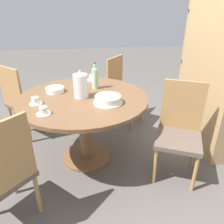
% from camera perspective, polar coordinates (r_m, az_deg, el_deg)
% --- Properties ---
extents(ground_plane, '(14.00, 14.00, 0.00)m').
position_cam_1_polar(ground_plane, '(2.59, -6.58, -11.52)').
color(ground_plane, '#56514C').
extents(dining_table, '(1.31, 1.31, 0.75)m').
position_cam_1_polar(dining_table, '(2.28, -7.35, 0.63)').
color(dining_table, brown).
rests_on(dining_table, ground_plane).
extents(chair_a, '(0.56, 0.56, 0.95)m').
position_cam_1_polar(chair_a, '(2.22, 17.20, -4.48)').
color(chair_a, '#A87A47').
rests_on(chair_a, ground_plane).
extents(chair_b, '(0.59, 0.59, 0.95)m').
position_cam_1_polar(chair_b, '(3.10, 2.77, 5.64)').
color(chair_b, '#A87A47').
rests_on(chair_b, ground_plane).
extents(chair_c, '(0.59, 0.59, 0.95)m').
position_cam_1_polar(chair_c, '(2.98, -22.13, 2.77)').
color(chair_c, '#A87A47').
rests_on(chair_c, ground_plane).
extents(chair_d, '(0.59, 0.59, 0.95)m').
position_cam_1_polar(chair_d, '(1.81, -26.98, -14.19)').
color(chair_d, '#A87A47').
rests_on(chair_d, ground_plane).
extents(bookshelf, '(1.06, 0.28, 1.84)m').
position_cam_1_polar(bookshelf, '(2.76, 24.17, 9.17)').
color(bookshelf, tan).
rests_on(bookshelf, ground_plane).
extents(coffee_pot, '(0.14, 0.14, 0.27)m').
position_cam_1_polar(coffee_pot, '(2.16, -8.19, 6.94)').
color(coffee_pot, silver).
rests_on(coffee_pot, dining_table).
extents(water_bottle, '(0.07, 0.07, 0.29)m').
position_cam_1_polar(water_bottle, '(2.39, -4.42, 8.86)').
color(water_bottle, '#99C6A3').
rests_on(water_bottle, dining_table).
extents(cake_main, '(0.27, 0.27, 0.07)m').
position_cam_1_polar(cake_main, '(2.03, -1.07, 3.25)').
color(cake_main, white).
rests_on(cake_main, dining_table).
extents(cup_a, '(0.12, 0.12, 0.07)m').
position_cam_1_polar(cup_a, '(1.92, -17.46, 0.18)').
color(cup_a, white).
rests_on(cup_a, dining_table).
extents(cup_b, '(0.12, 0.12, 0.07)m').
position_cam_1_polar(cup_b, '(2.70, -5.30, 8.83)').
color(cup_b, white).
rests_on(cup_b, dining_table).
extents(cup_c, '(0.12, 0.12, 0.07)m').
position_cam_1_polar(cup_c, '(2.14, -19.34, 2.68)').
color(cup_c, white).
rests_on(cup_c, dining_table).
extents(cup_d, '(0.12, 0.12, 0.07)m').
position_cam_1_polar(cup_d, '(2.49, -7.99, 7.16)').
color(cup_d, white).
rests_on(cup_d, dining_table).
extents(plate_stack, '(0.19, 0.19, 0.05)m').
position_cam_1_polar(plate_stack, '(2.39, -14.66, 5.66)').
color(plate_stack, white).
rests_on(plate_stack, dining_table).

